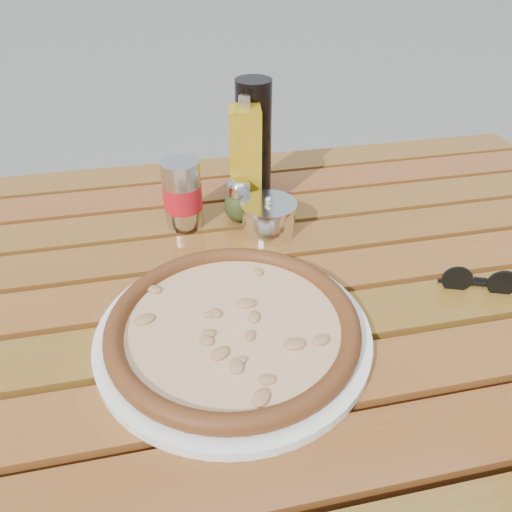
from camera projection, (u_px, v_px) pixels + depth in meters
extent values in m
cube|color=#3D1D0D|center=(449.00, 278.00, 1.41)|extent=(0.06, 0.06, 0.70)
cube|color=#36210C|center=(259.00, 304.00, 0.79)|extent=(1.36, 0.86, 0.04)
cube|color=#55280F|center=(320.00, 465.00, 0.53)|extent=(1.40, 0.09, 0.03)
cube|color=#5D2E10|center=(294.00, 390.00, 0.61)|extent=(1.40, 0.09, 0.03)
cube|color=#57350F|center=(274.00, 332.00, 0.69)|extent=(1.40, 0.09, 0.03)
cube|color=#5E2F10|center=(259.00, 287.00, 0.77)|extent=(1.40, 0.09, 0.03)
cube|color=#572E0F|center=(246.00, 250.00, 0.85)|extent=(1.40, 0.09, 0.03)
cube|color=#57310F|center=(236.00, 220.00, 0.93)|extent=(1.40, 0.09, 0.03)
cube|color=#5D2A10|center=(227.00, 194.00, 1.01)|extent=(1.40, 0.09, 0.03)
cube|color=#58300F|center=(219.00, 173.00, 1.09)|extent=(1.40, 0.09, 0.03)
cylinder|color=white|center=(233.00, 334.00, 0.66)|extent=(0.38, 0.38, 0.01)
cylinder|color=#FFE3B6|center=(233.00, 327.00, 0.65)|extent=(0.37, 0.37, 0.01)
torus|color=black|center=(233.00, 324.00, 0.65)|extent=(0.39, 0.39, 0.03)
ellipsoid|color=#A61C13|center=(188.00, 207.00, 0.88)|extent=(0.07, 0.07, 0.06)
cylinder|color=silver|center=(186.00, 190.00, 0.86)|extent=(0.05, 0.05, 0.02)
ellipsoid|color=silver|center=(186.00, 185.00, 0.86)|extent=(0.04, 0.04, 0.02)
ellipsoid|color=#39451B|center=(239.00, 206.00, 0.88)|extent=(0.07, 0.07, 0.06)
cylinder|color=silver|center=(239.00, 189.00, 0.87)|extent=(0.05, 0.05, 0.02)
ellipsoid|color=silver|center=(239.00, 184.00, 0.86)|extent=(0.05, 0.05, 0.02)
cylinder|color=black|center=(254.00, 140.00, 0.92)|extent=(0.08, 0.08, 0.22)
cylinder|color=silver|center=(182.00, 194.00, 0.86)|extent=(0.08, 0.08, 0.12)
cylinder|color=red|center=(183.00, 196.00, 0.86)|extent=(0.08, 0.08, 0.04)
cube|color=#AD8212|center=(245.00, 160.00, 0.88)|extent=(0.06, 0.06, 0.19)
cylinder|color=silver|center=(244.00, 102.00, 0.82)|extent=(0.02, 0.02, 0.02)
cylinder|color=white|center=(268.00, 219.00, 0.85)|extent=(0.09, 0.09, 0.05)
cylinder|color=silver|center=(269.00, 205.00, 0.84)|extent=(0.10, 0.10, 0.01)
sphere|color=silver|center=(269.00, 200.00, 0.83)|extent=(0.01, 0.01, 0.01)
cylinder|color=black|center=(457.00, 279.00, 0.73)|extent=(0.04, 0.02, 0.04)
cylinder|color=black|center=(503.00, 283.00, 0.72)|extent=(0.04, 0.02, 0.04)
cube|color=black|center=(481.00, 279.00, 0.73)|extent=(0.02, 0.01, 0.00)
cube|color=black|center=(469.00, 283.00, 0.75)|extent=(0.09, 0.04, 0.00)
cube|color=black|center=(482.00, 282.00, 0.75)|extent=(0.09, 0.04, 0.00)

